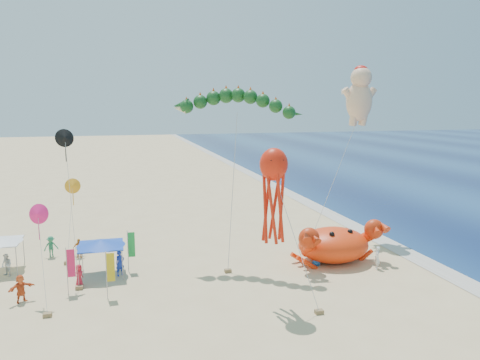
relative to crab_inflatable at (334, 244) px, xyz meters
name	(u,v)px	position (x,y,z in m)	size (l,w,h in m)	color
ground	(271,264)	(-5.02, 0.84, -1.50)	(320.00, 320.00, 0.00)	#D1B784
foam_strip	(403,251)	(6.98, 0.84, -1.49)	(320.00, 320.00, 0.00)	silver
crab_inflatable	(334,244)	(0.00, 0.00, 0.00)	(7.77, 5.61, 3.40)	#F4360C
dragon_kite	(235,107)	(-7.52, 2.34, 10.80)	(9.74, 5.47, 13.39)	#113F17
cherub_kite	(360,94)	(5.63, 6.97, 11.92)	(6.40, 2.23, 16.03)	#F2BD93
octopus_kite	(274,188)	(-7.30, -6.15, 5.92)	(3.34, 3.23, 9.90)	red
canopy_blue	(101,243)	(-17.87, 1.80, 0.94)	(3.47, 3.47, 2.71)	gray
feather_flags	(75,260)	(-19.55, -0.33, 0.51)	(10.30, 4.76, 3.20)	gray
beachgoers	(103,263)	(-17.81, 1.85, -0.64)	(27.92, 10.35, 1.90)	blue
small_kites	(61,189)	(-20.50, 2.79, 4.91)	(2.92, 13.84, 10.83)	#F81B72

